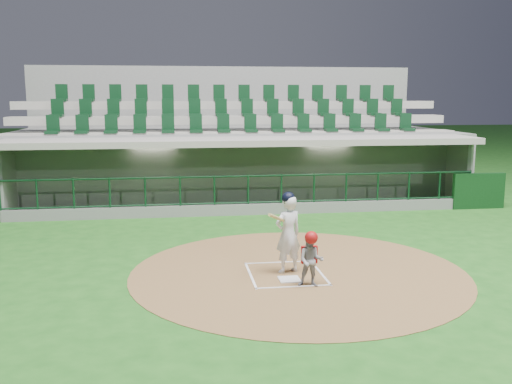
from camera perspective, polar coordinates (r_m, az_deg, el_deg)
ground at (r=12.52m, az=2.71°, el=-7.82°), size 120.00×120.00×0.00m
dirt_circle at (r=12.39m, az=4.26°, el=-7.99°), size 7.20×7.20×0.01m
home_plate at (r=11.86m, az=3.35°, el=-8.71°), size 0.43×0.43×0.02m
batter_box_chalk at (r=12.23m, az=2.98°, el=-8.15°), size 1.55×1.80×0.01m
dugout_structure at (r=19.87m, az=-1.29°, el=1.53°), size 16.40×3.70×3.00m
seating_deck at (r=22.87m, az=-2.37°, el=3.73°), size 17.00×6.72×5.15m
batter at (r=12.11m, az=3.22°, el=-4.05°), size 0.89×0.94×1.75m
catcher at (r=11.35m, az=5.51°, el=-6.67°), size 0.59×0.51×1.12m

